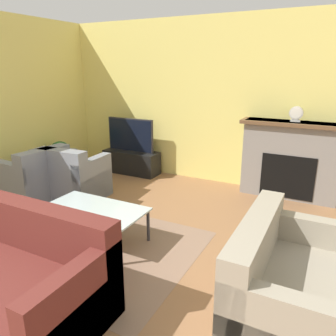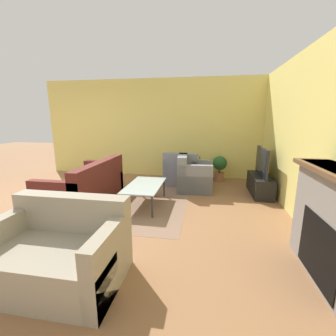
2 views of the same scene
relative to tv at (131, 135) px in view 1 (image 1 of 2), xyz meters
name	(u,v)px [view 1 (image 1 of 2)]	position (x,y,z in m)	size (l,w,h in m)	color
wall_back	(204,102)	(1.30, 0.30, 0.63)	(8.13, 0.06, 2.70)	#EADB72
area_rug	(90,245)	(1.04, -2.43, -0.72)	(2.36, 1.83, 0.00)	#896B56
fireplace	(291,159)	(2.78, 0.10, -0.12)	(1.50, 0.39, 1.16)	gray
tv_stand	(132,162)	(0.00, 0.00, -0.51)	(1.06, 0.38, 0.42)	black
tv	(131,135)	(0.00, 0.00, 0.00)	(0.93, 0.06, 0.61)	#232328
couch_sectional	(0,275)	(1.04, -3.51, -0.43)	(1.88, 0.90, 0.82)	#5B231E
couch_loveseat	(289,289)	(3.17, -2.63, -0.43)	(0.86, 1.29, 0.82)	#9E937F
armchair_by_window	(34,181)	(-0.54, -1.78, -0.42)	(0.86, 0.87, 0.82)	gray
armchair_accent	(75,180)	(-0.04, -1.47, -0.42)	(0.82, 0.80, 0.82)	gray
coffee_table	(94,211)	(1.04, -2.32, -0.36)	(1.16, 0.63, 0.40)	#333338
potted_plant	(61,156)	(-0.95, -0.82, -0.32)	(0.37, 0.37, 0.67)	#AD704C
mantel_clock	(296,114)	(2.79, 0.11, 0.55)	(0.19, 0.07, 0.22)	beige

